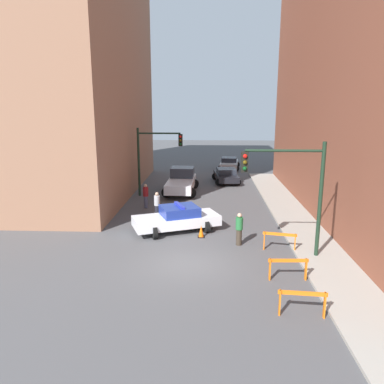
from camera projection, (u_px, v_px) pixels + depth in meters
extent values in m
plane|color=#4C4C4F|center=(187.00, 263.00, 16.58)|extent=(120.00, 120.00, 0.00)
cube|color=#9E998E|center=(329.00, 265.00, 16.29)|extent=(2.40, 44.00, 0.12)
cube|color=#93664C|center=(37.00, 23.00, 27.83)|extent=(14.00, 20.00, 25.61)
cylinder|color=black|center=(320.00, 200.00, 16.61)|extent=(0.18, 0.18, 5.20)
cylinder|color=black|center=(284.00, 151.00, 16.18)|extent=(3.40, 0.12, 0.12)
cube|color=black|center=(245.00, 162.00, 16.37)|extent=(0.30, 0.22, 0.90)
sphere|color=red|center=(245.00, 156.00, 16.17)|extent=(0.18, 0.18, 0.18)
sphere|color=#4C3D0C|center=(245.00, 162.00, 16.23)|extent=(0.18, 0.18, 0.18)
sphere|color=#0C4219|center=(245.00, 169.00, 16.29)|extent=(0.18, 0.18, 0.18)
cylinder|color=black|center=(139.00, 162.00, 28.44)|extent=(0.18, 0.18, 5.20)
cylinder|color=black|center=(159.00, 133.00, 27.87)|extent=(3.20, 0.12, 0.12)
cube|color=black|center=(181.00, 140.00, 27.92)|extent=(0.30, 0.22, 0.90)
sphere|color=red|center=(180.00, 137.00, 27.71)|extent=(0.18, 0.18, 0.18)
sphere|color=#4C3D0C|center=(180.00, 140.00, 27.78)|extent=(0.18, 0.18, 0.18)
sphere|color=#0C4219|center=(180.00, 144.00, 27.84)|extent=(0.18, 0.18, 0.18)
cube|color=white|center=(176.00, 220.00, 20.74)|extent=(5.05, 3.49, 0.55)
cube|color=navy|center=(180.00, 211.00, 20.68)|extent=(2.44, 2.25, 0.52)
cylinder|color=black|center=(155.00, 233.00, 19.54)|extent=(0.45, 0.69, 0.66)
cylinder|color=black|center=(147.00, 223.00, 21.10)|extent=(0.45, 0.69, 0.66)
cylinder|color=black|center=(206.00, 227.00, 20.50)|extent=(0.45, 0.69, 0.66)
cylinder|color=black|center=(196.00, 218.00, 22.06)|extent=(0.45, 0.69, 0.66)
cube|color=#2633BF|center=(180.00, 205.00, 20.60)|extent=(0.71, 1.36, 0.12)
cube|color=silver|center=(181.00, 184.00, 29.76)|extent=(2.17, 5.46, 0.70)
cube|color=#2D333D|center=(182.00, 172.00, 30.64)|extent=(1.89, 1.79, 0.80)
cylinder|color=black|center=(172.00, 184.00, 31.54)|extent=(0.81, 0.29, 0.80)
cylinder|color=black|center=(194.00, 184.00, 31.40)|extent=(0.81, 0.29, 0.80)
cylinder|color=black|center=(167.00, 193.00, 28.29)|extent=(0.81, 0.29, 0.80)
cylinder|color=black|center=(191.00, 193.00, 28.15)|extent=(0.81, 0.29, 0.80)
cube|color=black|center=(226.00, 176.00, 33.85)|extent=(2.22, 4.46, 0.52)
cube|color=#232833|center=(226.00, 171.00, 33.57)|extent=(1.76, 1.96, 0.48)
cylinder|color=black|center=(215.00, 176.00, 35.16)|extent=(0.64, 0.28, 0.62)
cylinder|color=black|center=(233.00, 176.00, 35.25)|extent=(0.64, 0.28, 0.62)
cylinder|color=black|center=(219.00, 182.00, 32.57)|extent=(0.64, 0.28, 0.62)
cylinder|color=black|center=(237.00, 182.00, 32.66)|extent=(0.64, 0.28, 0.62)
cube|color=silver|center=(229.00, 164.00, 40.97)|extent=(2.23, 4.46, 0.52)
cube|color=#232833|center=(229.00, 160.00, 40.70)|extent=(1.76, 1.96, 0.48)
cylinder|color=black|center=(222.00, 164.00, 42.44)|extent=(0.64, 0.28, 0.62)
cylinder|color=black|center=(237.00, 165.00, 42.20)|extent=(0.64, 0.28, 0.62)
cylinder|color=black|center=(221.00, 168.00, 39.87)|extent=(0.64, 0.28, 0.62)
cylinder|color=black|center=(236.00, 168.00, 39.63)|extent=(0.64, 0.28, 0.62)
cylinder|color=black|center=(157.00, 212.00, 23.11)|extent=(0.37, 0.37, 0.82)
cylinder|color=#B2B2B7|center=(157.00, 201.00, 22.95)|extent=(0.47, 0.47, 0.62)
sphere|color=tan|center=(157.00, 194.00, 22.85)|extent=(0.29, 0.29, 0.22)
cylinder|color=#474C66|center=(146.00, 202.00, 25.49)|extent=(0.38, 0.38, 0.82)
cylinder|color=maroon|center=(146.00, 192.00, 25.33)|extent=(0.49, 0.49, 0.62)
sphere|color=tan|center=(145.00, 186.00, 25.23)|extent=(0.30, 0.30, 0.22)
cylinder|color=#382D23|center=(239.00, 237.00, 18.69)|extent=(0.39, 0.39, 0.82)
cylinder|color=#236633|center=(239.00, 223.00, 18.52)|extent=(0.50, 0.50, 0.62)
sphere|color=tan|center=(240.00, 215.00, 18.43)|extent=(0.31, 0.31, 0.22)
cube|color=orange|center=(303.00, 293.00, 12.24)|extent=(1.60, 0.18, 0.14)
cube|color=orange|center=(280.00, 302.00, 12.42)|extent=(0.06, 0.16, 0.90)
cube|color=orange|center=(325.00, 305.00, 12.24)|extent=(0.06, 0.16, 0.90)
cube|color=orange|center=(288.00, 261.00, 14.83)|extent=(1.60, 0.12, 0.14)
cube|color=orange|center=(270.00, 269.00, 14.92)|extent=(0.06, 0.16, 0.90)
cube|color=orange|center=(306.00, 269.00, 14.92)|extent=(0.06, 0.16, 0.90)
cube|color=orange|center=(280.00, 234.00, 17.85)|extent=(1.58, 0.37, 0.14)
cube|color=orange|center=(264.00, 240.00, 18.11)|extent=(0.08, 0.17, 0.90)
cube|color=orange|center=(295.00, 243.00, 17.77)|extent=(0.08, 0.17, 0.90)
cube|color=black|center=(201.00, 237.00, 19.88)|extent=(0.36, 0.36, 0.04)
cone|color=#F2600C|center=(201.00, 231.00, 19.80)|extent=(0.28, 0.28, 0.62)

